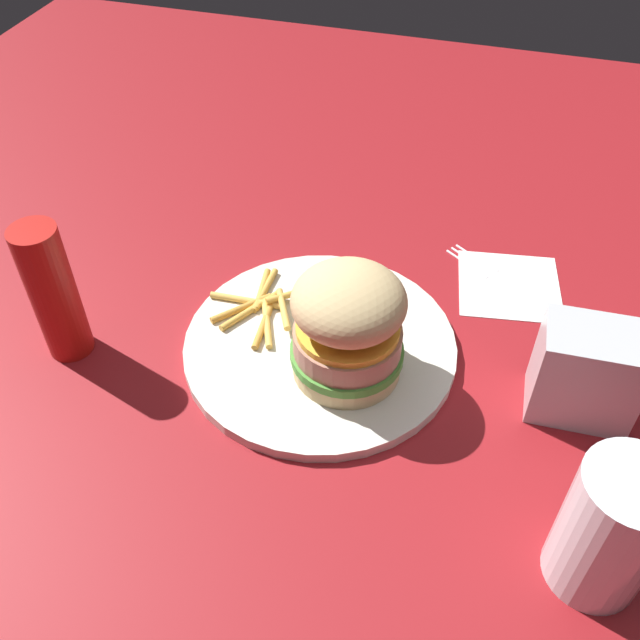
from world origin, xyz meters
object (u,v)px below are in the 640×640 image
object	(u,v)px
fries_pile	(263,305)
napkin	(509,285)
plate	(320,346)
ketchup_bottle	(53,293)
fork	(508,283)
sandwich	(348,325)
drink_glass	(607,536)
napkin_dispenser	(587,373)

from	to	relation	value
fries_pile	napkin	bearing A→B (deg)	26.81
plate	ketchup_bottle	xyz separation A→B (m)	(-0.24, -0.07, 0.07)
fries_pile	ketchup_bottle	bearing A→B (deg)	-150.56
fork	ketchup_bottle	xyz separation A→B (m)	(-0.41, -0.22, 0.07)
plate	napkin	bearing A→B (deg)	41.30
fries_pile	napkin	distance (m)	0.27
sandwich	ketchup_bottle	distance (m)	0.28
fries_pile	fork	bearing A→B (deg)	27.11
fries_pile	fork	xyz separation A→B (m)	(0.24, 0.12, -0.01)
fork	ketchup_bottle	distance (m)	0.47
drink_glass	napkin_dispenser	world-z (taller)	drink_glass
sandwich	fork	xyz separation A→B (m)	(0.14, 0.18, -0.07)
plate	fork	world-z (taller)	plate
plate	napkin_dispenser	world-z (taller)	napkin_dispenser
plate	sandwich	world-z (taller)	sandwich
sandwich	napkin_dispenser	xyz separation A→B (m)	(0.21, 0.02, -0.02)
plate	napkin	size ratio (longest dim) A/B	2.47
fork	drink_glass	distance (m)	0.33
fork	napkin_dispenser	xyz separation A→B (m)	(0.08, -0.16, 0.04)
fries_pile	drink_glass	bearing A→B (deg)	-29.98
napkin	fork	size ratio (longest dim) A/B	0.72
napkin_dispenser	plate	bearing A→B (deg)	177.05
napkin_dispenser	sandwich	bearing A→B (deg)	-175.88
sandwich	fries_pile	world-z (taller)	sandwich
napkin	drink_glass	world-z (taller)	drink_glass
ketchup_bottle	fork	bearing A→B (deg)	28.08
sandwich	ketchup_bottle	xyz separation A→B (m)	(-0.28, -0.04, 0.00)
sandwich	ketchup_bottle	bearing A→B (deg)	-171.61
fork	napkin_dispenser	world-z (taller)	napkin_dispenser
fries_pile	plate	bearing A→B (deg)	-22.42
napkin_dispenser	drink_glass	bearing A→B (deg)	-86.39
fork	napkin_dispenser	bearing A→B (deg)	-64.11
sandwich	plate	bearing A→B (deg)	141.94
sandwich	fork	distance (m)	0.24
fork	napkin_dispenser	size ratio (longest dim) A/B	1.59
fries_pile	ketchup_bottle	distance (m)	0.20
plate	napkin_dispenser	bearing A→B (deg)	-0.60
napkin	fork	world-z (taller)	fork
fork	napkin_dispenser	distance (m)	0.18
sandwich	drink_glass	size ratio (longest dim) A/B	0.95
napkin_dispenser	fork	bearing A→B (deg)	113.53
sandwich	drink_glass	distance (m)	0.27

